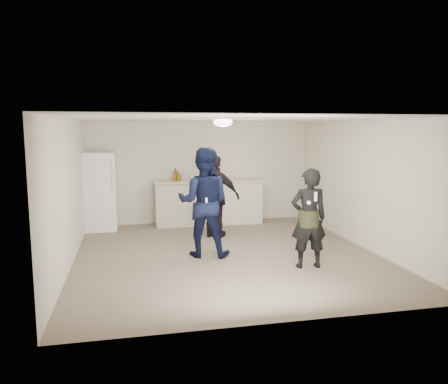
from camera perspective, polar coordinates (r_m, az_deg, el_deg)
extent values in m
plane|color=#6B5B4C|center=(8.27, 0.30, -8.11)|extent=(6.00, 6.00, 0.00)
plane|color=silver|center=(7.93, 0.31, 9.49)|extent=(6.00, 6.00, 0.00)
plane|color=beige|center=(10.93, -3.11, 2.57)|extent=(6.00, 0.00, 6.00)
plane|color=beige|center=(5.16, 7.56, -3.87)|extent=(6.00, 0.00, 6.00)
plane|color=beige|center=(7.89, -19.60, -0.09)|extent=(0.00, 6.00, 6.00)
plane|color=beige|center=(9.01, 17.65, 0.98)|extent=(0.00, 6.00, 6.00)
cube|color=beige|center=(10.73, -2.00, -1.44)|extent=(2.60, 0.56, 1.05)
cube|color=beige|center=(10.66, -2.01, 1.46)|extent=(2.68, 0.64, 0.04)
cube|color=white|center=(10.46, -15.83, 0.08)|extent=(0.70, 0.70, 1.80)
cylinder|color=silver|center=(10.03, -14.45, 2.10)|extent=(0.02, 0.02, 0.60)
ellipsoid|color=white|center=(8.23, -0.15, 9.10)|extent=(0.36, 0.36, 0.16)
cylinder|color=#ADADB2|center=(10.64, -5.65, 1.98)|extent=(0.08, 0.08, 0.17)
imported|color=#101843|center=(7.98, -2.67, -1.34)|extent=(1.15, 1.01, 2.00)
imported|color=black|center=(7.45, 11.00, -3.41)|extent=(0.65, 0.45, 1.69)
cylinder|color=#2F3719|center=(7.45, 11.00, -3.35)|extent=(0.34, 0.34, 0.28)
imported|color=black|center=(9.36, -1.07, -0.60)|extent=(1.12, 0.89, 1.78)
cube|color=white|center=(7.70, -2.33, -1.31)|extent=(0.04, 0.04, 0.15)
sphere|color=white|center=(7.76, -1.49, -1.75)|extent=(0.07, 0.07, 0.07)
cube|color=white|center=(7.15, 11.88, -0.60)|extent=(0.04, 0.04, 0.15)
sphere|color=white|center=(7.15, 11.02, -1.38)|extent=(0.07, 0.07, 0.07)
cylinder|color=#13441E|center=(10.62, -6.35, 2.16)|extent=(0.06, 0.06, 0.24)
cylinder|color=silver|center=(10.53, -4.00, 1.95)|extent=(0.07, 0.07, 0.18)
cylinder|color=#154C22|center=(10.56, -1.23, 2.08)|extent=(0.07, 0.07, 0.21)
cylinder|color=brown|center=(10.48, -6.01, 1.96)|extent=(0.08, 0.08, 0.20)
cylinder|color=#984516|center=(10.46, -6.46, 2.01)|extent=(0.07, 0.07, 0.23)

